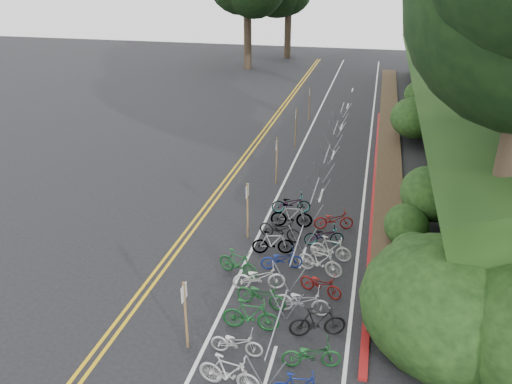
% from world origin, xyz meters
% --- Properties ---
extents(ground, '(120.00, 120.00, 0.00)m').
position_xyz_m(ground, '(0.00, 0.00, 0.00)').
color(ground, black).
rests_on(ground, ground).
extents(road_markings, '(7.47, 80.00, 0.01)m').
position_xyz_m(road_markings, '(0.63, 10.10, 0.00)').
color(road_markings, gold).
rests_on(road_markings, ground).
extents(red_curb, '(0.25, 28.00, 0.10)m').
position_xyz_m(red_curb, '(5.70, 12.00, 0.05)').
color(red_curb, maroon).
rests_on(red_curb, ground).
extents(embankment, '(14.30, 48.14, 9.11)m').
position_xyz_m(embankment, '(12.96, 19.04, 2.57)').
color(embankment, black).
rests_on(embankment, ground).
extents(bike_rack_front, '(1.11, 3.23, 1.09)m').
position_xyz_m(bike_rack_front, '(3.15, -1.38, 0.82)').
color(bike_rack_front, '#959AA5').
rests_on(bike_rack_front, ground).
extents(bike_racks_rest, '(1.14, 23.00, 1.17)m').
position_xyz_m(bike_racks_rest, '(3.00, 13.00, 0.85)').
color(bike_racks_rest, '#959AA5').
rests_on(bike_racks_rest, ground).
extents(signpost_near, '(0.08, 0.40, 2.33)m').
position_xyz_m(signpost_near, '(0.52, -1.85, 1.34)').
color(signpost_near, brown).
rests_on(signpost_near, ground).
extents(signposts_rest, '(0.08, 18.40, 2.50)m').
position_xyz_m(signposts_rest, '(0.60, 14.00, 1.43)').
color(signposts_rest, brown).
rests_on(signposts_rest, ground).
extents(bike_front, '(1.03, 1.77, 1.03)m').
position_xyz_m(bike_front, '(0.96, 2.23, 0.51)').
color(bike_front, '#144C1E').
rests_on(bike_front, ground).
extents(bike_valet, '(3.39, 12.74, 1.10)m').
position_xyz_m(bike_valet, '(2.94, 2.16, 0.49)').
color(bike_valet, beige).
rests_on(bike_valet, ground).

